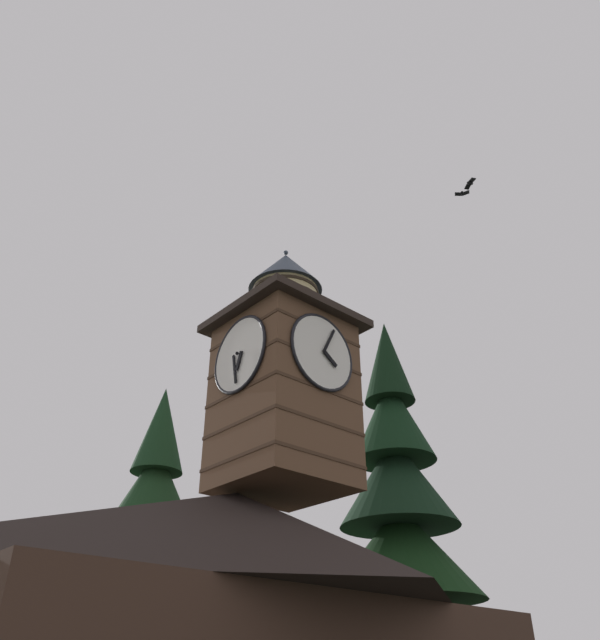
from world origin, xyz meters
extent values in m
pyramid|color=black|center=(-1.88, -0.24, 5.45)|extent=(14.82, 9.16, 2.93)
cube|color=brown|center=(-2.77, 0.65, 9.52)|extent=(3.35, 3.35, 5.22)
cube|color=#432E20|center=(-2.77, 0.65, 7.54)|extent=(3.39, 3.39, 0.10)
cube|color=#432E20|center=(-2.77, 0.65, 8.52)|extent=(3.39, 3.39, 0.10)
cube|color=#432E20|center=(-2.77, 0.65, 9.50)|extent=(3.39, 3.39, 0.10)
cube|color=#432E20|center=(-2.77, 0.65, 10.48)|extent=(3.39, 3.39, 0.10)
cube|color=#432E20|center=(-2.77, 0.65, 11.45)|extent=(3.39, 3.39, 0.10)
cylinder|color=white|center=(-2.77, 2.36, 10.65)|extent=(2.36, 0.10, 2.36)
torus|color=black|center=(-2.77, 2.38, 10.65)|extent=(2.46, 0.10, 2.46)
cube|color=black|center=(-3.01, 2.46, 10.48)|extent=(0.55, 0.04, 0.44)
cube|color=black|center=(-2.99, 2.46, 11.08)|extent=(0.51, 0.04, 0.90)
sphere|color=black|center=(-2.77, 2.47, 10.65)|extent=(0.10, 0.10, 0.10)
cylinder|color=white|center=(-1.07, 0.65, 10.65)|extent=(0.10, 2.36, 2.36)
torus|color=black|center=(-1.04, 0.65, 10.65)|extent=(0.10, 2.46, 2.46)
cube|color=black|center=(-0.97, 0.75, 10.38)|extent=(0.04, 0.31, 0.59)
cube|color=black|center=(-0.97, 0.56, 10.18)|extent=(0.04, 0.27, 0.96)
sphere|color=black|center=(-0.96, 0.65, 10.65)|extent=(0.10, 0.10, 0.10)
cube|color=#2D231E|center=(-2.77, 0.65, 12.26)|extent=(4.05, 4.05, 0.25)
cylinder|color=tan|center=(-2.77, 0.65, 13.01)|extent=(2.17, 2.17, 1.26)
cylinder|color=#2D2319|center=(-2.77, 0.65, 12.54)|extent=(2.23, 2.23, 0.10)
cylinder|color=#2D2319|center=(-2.77, 0.65, 12.86)|extent=(2.23, 2.23, 0.10)
cylinder|color=#2D2319|center=(-2.77, 0.65, 13.17)|extent=(2.23, 2.23, 0.10)
cylinder|color=#2D2319|center=(-2.77, 0.65, 13.49)|extent=(2.23, 2.23, 0.10)
cone|color=#2D3847|center=(-2.77, 0.65, 14.38)|extent=(2.47, 2.47, 1.48)
sphere|color=#384251|center=(-2.77, 0.65, 15.22)|extent=(0.16, 0.16, 0.16)
cone|color=#16381D|center=(-2.64, -6.43, 5.97)|extent=(4.76, 4.76, 3.24)
cone|color=#17341A|center=(-2.64, -6.43, 8.37)|extent=(3.34, 3.34, 3.34)
cone|color=#16341C|center=(-2.64, -6.43, 10.75)|extent=(1.92, 1.92, 3.39)
cone|color=black|center=(-11.09, -2.11, 4.18)|extent=(7.24, 7.24, 3.71)
cone|color=black|center=(-11.09, -2.11, 6.74)|extent=(5.98, 5.98, 3.54)
cone|color=black|center=(-11.09, -2.11, 9.46)|extent=(4.71, 4.71, 3.70)
cone|color=black|center=(-11.09, -2.11, 12.12)|extent=(3.45, 3.45, 3.74)
cone|color=black|center=(-11.09, -2.11, 14.86)|extent=(2.19, 2.19, 3.93)
sphere|color=silver|center=(-22.25, -37.60, 13.32)|extent=(2.33, 2.33, 2.33)
ellipsoid|color=black|center=(-6.44, 5.62, 16.78)|extent=(0.25, 0.22, 0.12)
cube|color=black|center=(-6.51, 5.72, 16.78)|extent=(0.26, 0.29, 0.09)
cube|color=black|center=(-6.37, 5.52, 16.78)|extent=(0.26, 0.29, 0.09)
ellipsoid|color=black|center=(-6.56, 5.91, 17.12)|extent=(0.27, 0.22, 0.13)
cube|color=black|center=(-6.62, 5.79, 17.12)|extent=(0.28, 0.33, 0.08)
cube|color=black|center=(-6.49, 6.04, 17.12)|extent=(0.28, 0.33, 0.08)
camera|label=1|loc=(8.49, 14.07, 2.12)|focal=35.23mm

